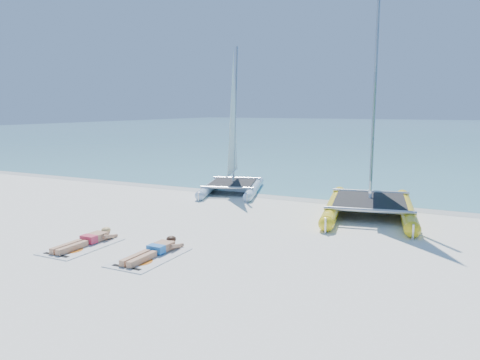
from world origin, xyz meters
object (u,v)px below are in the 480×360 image
Objects in this scene: catamaran_yellow at (373,138)px; sunbather_b at (155,250)px; catamaran_blue at (233,147)px; sunbather_a at (88,240)px; towel_a at (82,246)px; towel_b at (150,257)px.

catamaran_yellow reaches higher than sunbather_b.
catamaran_blue reaches higher than sunbather_b.
towel_a is at bearing -90.00° from sunbather_a.
catamaran_yellow is at bearing -29.79° from catamaran_blue.
catamaran_yellow is (5.38, -1.14, 0.55)m from catamaran_blue.
towel_b is 0.22m from sunbather_b.
catamaran_yellow is 3.87× the size of towel_b.
catamaran_blue is 3.31× the size of sunbather_b.
catamaran_yellow is 7.86m from towel_b.
towel_b is (1.89, 0.06, 0.00)m from towel_a.
catamaran_blue is 5.53m from catamaran_yellow.
catamaran_yellow is 4.15× the size of sunbather_b.
catamaran_yellow reaches higher than towel_a.
catamaran_blue reaches higher than towel_b.
catamaran_yellow reaches higher than sunbather_a.
sunbather_b is (1.89, 0.06, 0.00)m from sunbather_a.
catamaran_blue is at bearing 105.08° from sunbather_b.
towel_a is at bearing -106.52° from catamaran_blue.
catamaran_blue is 7.93m from sunbather_a.
towel_b is at bearing -90.00° from sunbather_b.
catamaran_blue is at bearing 157.65° from catamaran_yellow.
catamaran_yellow reaches higher than towel_b.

